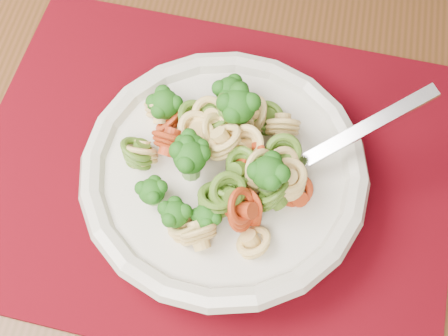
# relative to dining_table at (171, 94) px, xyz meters

# --- Properties ---
(dining_table) EXTENTS (1.45, 1.01, 0.75)m
(dining_table) POSITION_rel_dining_table_xyz_m (0.00, 0.00, 0.00)
(dining_table) COLOR #522D17
(dining_table) RESTS_ON ground
(placemat) EXTENTS (0.45, 0.37, 0.00)m
(placemat) POSITION_rel_dining_table_xyz_m (0.06, -0.15, 0.10)
(placemat) COLOR #4E030C
(placemat) RESTS_ON dining_table
(pasta_bowl) EXTENTS (0.23, 0.23, 0.04)m
(pasta_bowl) POSITION_rel_dining_table_xyz_m (0.08, -0.16, 0.13)
(pasta_bowl) COLOR beige
(pasta_bowl) RESTS_ON placemat
(pasta_broccoli_heap) EXTENTS (0.20, 0.20, 0.06)m
(pasta_broccoli_heap) POSITION_rel_dining_table_xyz_m (0.08, -0.16, 0.15)
(pasta_broccoli_heap) COLOR #E7BE72
(pasta_broccoli_heap) RESTS_ON pasta_bowl
(fork) EXTENTS (0.17, 0.11, 0.08)m
(fork) POSITION_rel_dining_table_xyz_m (0.12, -0.17, 0.15)
(fork) COLOR silver
(fork) RESTS_ON pasta_bowl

